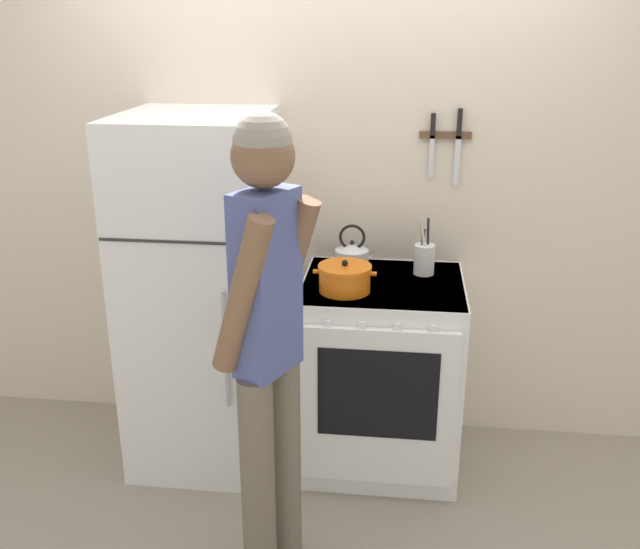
{
  "coord_description": "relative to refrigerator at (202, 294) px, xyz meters",
  "views": [
    {
      "loc": [
        0.37,
        -3.38,
        2.07
      ],
      "look_at": [
        0.03,
        -0.48,
        1.0
      ],
      "focal_mm": 40.0,
      "sensor_mm": 36.0,
      "label": 1
    }
  ],
  "objects": [
    {
      "name": "ground_plane",
      "position": [
        0.55,
        0.35,
        -0.84
      ],
      "size": [
        14.0,
        14.0,
        0.0
      ],
      "primitive_type": "plane",
      "color": "gray"
    },
    {
      "name": "wall_back",
      "position": [
        0.55,
        0.38,
        0.44
      ],
      "size": [
        10.0,
        0.06,
        2.55
      ],
      "color": "beige",
      "rests_on": "ground_plane"
    },
    {
      "name": "refrigerator",
      "position": [
        0.0,
        0.0,
        0.0
      ],
      "size": [
        0.64,
        0.74,
        1.67
      ],
      "color": "white",
      "rests_on": "ground_plane"
    },
    {
      "name": "stove_range",
      "position": [
        0.85,
        0.0,
        -0.37
      ],
      "size": [
        0.74,
        0.7,
        0.92
      ],
      "color": "white",
      "rests_on": "ground_plane"
    },
    {
      "name": "dutch_oven_pot",
      "position": [
        0.68,
        -0.1,
        0.15
      ],
      "size": [
        0.28,
        0.24,
        0.15
      ],
      "color": "orange",
      "rests_on": "stove_range"
    },
    {
      "name": "tea_kettle",
      "position": [
        0.69,
        0.16,
        0.16
      ],
      "size": [
        0.2,
        0.16,
        0.23
      ],
      "color": "silver",
      "rests_on": "stove_range"
    },
    {
      "name": "utensil_jar",
      "position": [
        1.03,
        0.17,
        0.16
      ],
      "size": [
        0.1,
        0.1,
        0.28
      ],
      "color": "silver",
      "rests_on": "stove_range"
    },
    {
      "name": "person",
      "position": [
        0.46,
        -0.78,
        0.18
      ],
      "size": [
        0.39,
        0.44,
        1.79
      ],
      "rotation": [
        0.0,
        0.0,
        1.13
      ],
      "color": "#6B6051",
      "rests_on": "ground_plane"
    },
    {
      "name": "wall_knife_strip",
      "position": [
        1.11,
        0.34,
        0.71
      ],
      "size": [
        0.24,
        0.03,
        0.35
      ],
      "color": "brown"
    }
  ]
}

